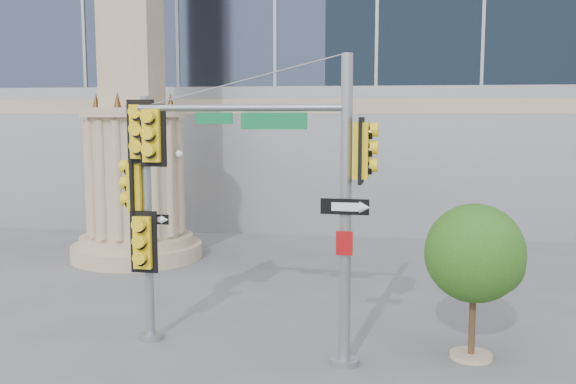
# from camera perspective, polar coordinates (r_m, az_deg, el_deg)

# --- Properties ---
(ground) EXTENTS (120.00, 120.00, 0.00)m
(ground) POSITION_cam_1_polar(r_m,az_deg,el_deg) (12.80, -2.22, -15.54)
(ground) COLOR #545456
(ground) RESTS_ON ground
(monument) EXTENTS (4.40, 4.40, 16.60)m
(monument) POSITION_cam_1_polar(r_m,az_deg,el_deg) (22.19, -13.63, 8.35)
(monument) COLOR tan
(monument) RESTS_ON ground
(main_signal_pole) EXTENTS (4.65, 0.78, 6.02)m
(main_signal_pole) POSITION_cam_1_polar(r_m,az_deg,el_deg) (12.37, 0.18, 1.54)
(main_signal_pole) COLOR slate
(main_signal_pole) RESTS_ON ground
(secondary_signal_pole) EXTENTS (0.90, 0.69, 5.27)m
(secondary_signal_pole) POSITION_cam_1_polar(r_m,az_deg,el_deg) (13.88, -12.81, -0.67)
(secondary_signal_pole) COLOR slate
(secondary_signal_pole) RESTS_ON ground
(street_tree) EXTENTS (2.02, 1.97, 3.14)m
(street_tree) POSITION_cam_1_polar(r_m,az_deg,el_deg) (13.31, 16.39, -5.60)
(street_tree) COLOR tan
(street_tree) RESTS_ON ground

